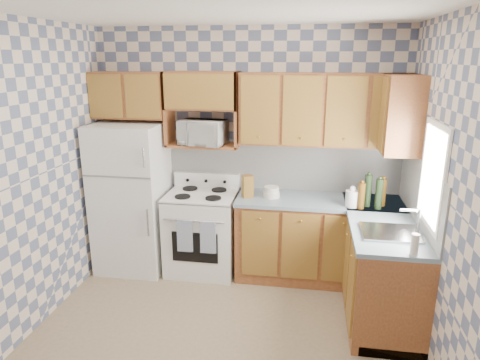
# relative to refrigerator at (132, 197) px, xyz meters

# --- Properties ---
(floor) EXTENTS (3.40, 3.40, 0.00)m
(floor) POSITION_rel_refrigerator_xyz_m (1.27, -1.25, -0.84)
(floor) COLOR #7C664C
(floor) RESTS_ON ground
(back_wall) EXTENTS (3.40, 0.02, 2.70)m
(back_wall) POSITION_rel_refrigerator_xyz_m (1.27, 0.35, 0.51)
(back_wall) COLOR slate
(back_wall) RESTS_ON ground
(right_wall) EXTENTS (0.02, 3.20, 2.70)m
(right_wall) POSITION_rel_refrigerator_xyz_m (2.97, -1.25, 0.51)
(right_wall) COLOR slate
(right_wall) RESTS_ON ground
(backsplash_back) EXTENTS (2.60, 0.02, 0.56)m
(backsplash_back) POSITION_rel_refrigerator_xyz_m (1.68, 0.34, 0.36)
(backsplash_back) COLOR silver
(backsplash_back) RESTS_ON back_wall
(backsplash_right) EXTENTS (0.02, 1.60, 0.56)m
(backsplash_right) POSITION_rel_refrigerator_xyz_m (2.96, -0.45, 0.36)
(backsplash_right) COLOR silver
(backsplash_right) RESTS_ON right_wall
(refrigerator) EXTENTS (0.75, 0.70, 1.68)m
(refrigerator) POSITION_rel_refrigerator_xyz_m (0.00, 0.00, 0.00)
(refrigerator) COLOR white
(refrigerator) RESTS_ON floor
(stove_body) EXTENTS (0.76, 0.65, 0.90)m
(stove_body) POSITION_rel_refrigerator_xyz_m (0.80, 0.03, -0.39)
(stove_body) COLOR white
(stove_body) RESTS_ON floor
(cooktop) EXTENTS (0.76, 0.65, 0.02)m
(cooktop) POSITION_rel_refrigerator_xyz_m (0.80, 0.03, 0.07)
(cooktop) COLOR silver
(cooktop) RESTS_ON stove_body
(backguard) EXTENTS (0.76, 0.08, 0.17)m
(backguard) POSITION_rel_refrigerator_xyz_m (0.80, 0.30, 0.16)
(backguard) COLOR white
(backguard) RESTS_ON cooktop
(dish_towel_left) EXTENTS (0.17, 0.02, 0.35)m
(dish_towel_left) POSITION_rel_refrigerator_xyz_m (0.70, -0.32, -0.29)
(dish_towel_left) COLOR navy
(dish_towel_left) RESTS_ON stove_body
(dish_towel_right) EXTENTS (0.17, 0.02, 0.35)m
(dish_towel_right) POSITION_rel_refrigerator_xyz_m (0.96, -0.32, -0.29)
(dish_towel_right) COLOR navy
(dish_towel_right) RESTS_ON stove_body
(base_cabinets_back) EXTENTS (1.75, 0.60, 0.88)m
(base_cabinets_back) POSITION_rel_refrigerator_xyz_m (2.10, 0.05, -0.40)
(base_cabinets_back) COLOR brown
(base_cabinets_back) RESTS_ON floor
(base_cabinets_right) EXTENTS (0.60, 1.60, 0.88)m
(base_cabinets_right) POSITION_rel_refrigerator_xyz_m (2.67, -0.45, -0.40)
(base_cabinets_right) COLOR brown
(base_cabinets_right) RESTS_ON floor
(countertop_back) EXTENTS (1.77, 0.63, 0.04)m
(countertop_back) POSITION_rel_refrigerator_xyz_m (2.10, 0.05, 0.06)
(countertop_back) COLOR slate
(countertop_back) RESTS_ON base_cabinets_back
(countertop_right) EXTENTS (0.63, 1.60, 0.04)m
(countertop_right) POSITION_rel_refrigerator_xyz_m (2.67, -0.45, 0.06)
(countertop_right) COLOR slate
(countertop_right) RESTS_ON base_cabinets_right
(upper_cabinets_back) EXTENTS (1.75, 0.33, 0.74)m
(upper_cabinets_back) POSITION_rel_refrigerator_xyz_m (2.10, 0.19, 1.01)
(upper_cabinets_back) COLOR brown
(upper_cabinets_back) RESTS_ON back_wall
(upper_cabinets_fridge) EXTENTS (0.82, 0.33, 0.50)m
(upper_cabinets_fridge) POSITION_rel_refrigerator_xyz_m (-0.02, 0.19, 1.13)
(upper_cabinets_fridge) COLOR brown
(upper_cabinets_fridge) RESTS_ON back_wall
(upper_cabinets_right) EXTENTS (0.33, 0.70, 0.74)m
(upper_cabinets_right) POSITION_rel_refrigerator_xyz_m (2.81, 0.00, 1.01)
(upper_cabinets_right) COLOR brown
(upper_cabinets_right) RESTS_ON right_wall
(microwave_shelf) EXTENTS (0.80, 0.33, 0.03)m
(microwave_shelf) POSITION_rel_refrigerator_xyz_m (0.80, 0.19, 0.60)
(microwave_shelf) COLOR brown
(microwave_shelf) RESTS_ON back_wall
(microwave) EXTENTS (0.53, 0.40, 0.27)m
(microwave) POSITION_rel_refrigerator_xyz_m (0.81, 0.14, 0.74)
(microwave) COLOR white
(microwave) RESTS_ON microwave_shelf
(sink) EXTENTS (0.48, 0.40, 0.03)m
(sink) POSITION_rel_refrigerator_xyz_m (2.67, -0.80, 0.09)
(sink) COLOR #B7B7BC
(sink) RESTS_ON countertop_right
(window) EXTENTS (0.02, 0.66, 0.86)m
(window) POSITION_rel_refrigerator_xyz_m (2.96, -0.80, 0.61)
(window) COLOR white
(window) RESTS_ON right_wall
(bottle_0) EXTENTS (0.07, 0.07, 0.33)m
(bottle_0) POSITION_rel_refrigerator_xyz_m (2.56, -0.11, 0.24)
(bottle_0) COLOR black
(bottle_0) RESTS_ON countertop_back
(bottle_1) EXTENTS (0.07, 0.07, 0.31)m
(bottle_1) POSITION_rel_refrigerator_xyz_m (2.66, -0.17, 0.23)
(bottle_1) COLOR black
(bottle_1) RESTS_ON countertop_back
(bottle_2) EXTENTS (0.07, 0.07, 0.28)m
(bottle_2) POSITION_rel_refrigerator_xyz_m (2.71, -0.07, 0.22)
(bottle_2) COLOR #4D300D
(bottle_2) RESTS_ON countertop_back
(bottle_3) EXTENTS (0.07, 0.07, 0.26)m
(bottle_3) POSITION_rel_refrigerator_xyz_m (2.49, -0.19, 0.21)
(bottle_3) COLOR #4D300D
(bottle_3) RESTS_ON countertop_back
(knife_block) EXTENTS (0.15, 0.15, 0.24)m
(knife_block) POSITION_rel_refrigerator_xyz_m (1.32, -0.00, 0.20)
(knife_block) COLOR brown
(knife_block) RESTS_ON countertop_back
(electric_kettle) EXTENTS (0.13, 0.13, 0.17)m
(electric_kettle) POSITION_rel_refrigerator_xyz_m (2.41, -0.15, 0.16)
(electric_kettle) COLOR white
(electric_kettle) RESTS_ON countertop_back
(food_containers) EXTENTS (0.18, 0.18, 0.12)m
(food_containers) POSITION_rel_refrigerator_xyz_m (1.58, 0.03, 0.14)
(food_containers) COLOR beige
(food_containers) RESTS_ON countertop_back
(soap_bottle) EXTENTS (0.06, 0.06, 0.17)m
(soap_bottle) POSITION_rel_refrigerator_xyz_m (2.78, -1.19, 0.17)
(soap_bottle) COLOR beige
(soap_bottle) RESTS_ON countertop_right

